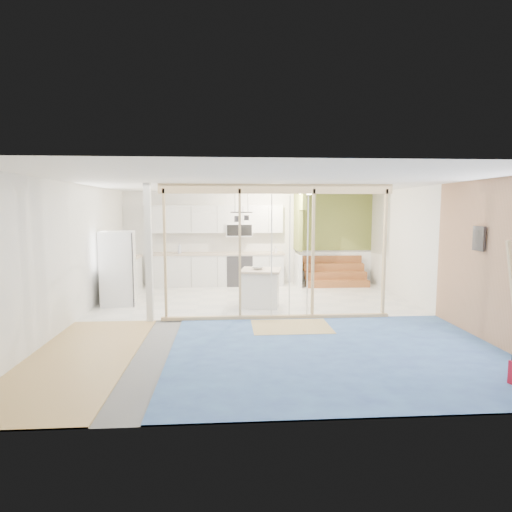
{
  "coord_description": "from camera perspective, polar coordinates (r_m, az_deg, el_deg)",
  "views": [
    {
      "loc": [
        -0.64,
        -8.04,
        2.12
      ],
      "look_at": [
        -0.05,
        0.6,
        1.17
      ],
      "focal_mm": 30.0,
      "sensor_mm": 36.0,
      "label": 1
    }
  ],
  "objects": [
    {
      "name": "stud_frame",
      "position": [
        8.06,
        -1.26,
        2.59
      ],
      "size": [
        4.66,
        0.14,
        2.6
      ],
      "color": "tan",
      "rests_on": "room"
    },
    {
      "name": "soap_bottle_a",
      "position": [
        11.77,
        -10.15,
        1.02
      ],
      "size": [
        0.13,
        0.13,
        0.27
      ],
      "primitive_type": "imported",
      "rotation": [
        0.0,
        0.0,
        0.22
      ],
      "color": "#AFB3C3",
      "rests_on": "base_cabinets"
    },
    {
      "name": "base_cabinets",
      "position": [
        11.56,
        -8.67,
        -2.04
      ],
      "size": [
        4.45,
        2.24,
        0.93
      ],
      "color": "silver",
      "rests_on": "room"
    },
    {
      "name": "room",
      "position": [
        8.11,
        0.66,
        0.45
      ],
      "size": [
        7.01,
        8.01,
        2.61
      ],
      "color": "slate",
      "rests_on": "ground"
    },
    {
      "name": "soap_bottle_b",
      "position": [
        11.8,
        2.64,
        0.89
      ],
      "size": [
        0.09,
        0.09,
        0.18
      ],
      "primitive_type": "imported",
      "rotation": [
        0.0,
        0.0,
        0.17
      ],
      "color": "silver",
      "rests_on": "base_cabinets"
    },
    {
      "name": "island",
      "position": [
        9.33,
        0.65,
        -4.31
      ],
      "size": [
        0.98,
        0.98,
        0.83
      ],
      "rotation": [
        0.0,
        0.0,
        -0.17
      ],
      "color": "silver",
      "rests_on": "room"
    },
    {
      "name": "pot_rack",
      "position": [
        9.94,
        -1.98,
        5.54
      ],
      "size": [
        0.52,
        0.52,
        0.72
      ],
      "color": "black",
      "rests_on": "room"
    },
    {
      "name": "fridge",
      "position": [
        9.88,
        -17.85,
        -1.61
      ],
      "size": [
        0.79,
        0.77,
        1.64
      ],
      "rotation": [
        0.0,
        0.0,
        0.12
      ],
      "color": "silver",
      "rests_on": "room"
    },
    {
      "name": "ceiling_light",
      "position": [
        11.23,
        6.64,
        8.36
      ],
      "size": [
        0.32,
        0.32,
        0.08
      ],
      "primitive_type": "cylinder",
      "color": "#FFEABF",
      "rests_on": "room"
    },
    {
      "name": "upper_cabinets",
      "position": [
        11.86,
        -4.88,
        4.78
      ],
      "size": [
        3.6,
        0.41,
        0.85
      ],
      "color": "silver",
      "rests_on": "room"
    },
    {
      "name": "electrical_panel",
      "position": [
        7.8,
        27.59,
        2.09
      ],
      "size": [
        0.04,
        0.3,
        0.4
      ],
      "primitive_type": "cube",
      "color": "#353439",
      "rests_on": "room"
    },
    {
      "name": "green_partition",
      "position": [
        12.06,
        8.99,
        0.58
      ],
      "size": [
        2.25,
        1.51,
        2.6
      ],
      "color": "olive",
      "rests_on": "room"
    },
    {
      "name": "bowl",
      "position": [
        9.25,
        0.23,
        -1.6
      ],
      "size": [
        0.32,
        0.32,
        0.06
      ],
      "primitive_type": "imported",
      "rotation": [
        0.0,
        0.0,
        -0.3
      ],
      "color": "silver",
      "rests_on": "island"
    },
    {
      "name": "sheathing_panel",
      "position": [
        7.36,
        30.21,
        -1.0
      ],
      "size": [
        0.02,
        4.0,
        2.6
      ],
      "primitive_type": "cube",
      "color": "tan",
      "rests_on": "room"
    },
    {
      "name": "floor_overlays",
      "position": [
        8.4,
        1.12,
        -8.29
      ],
      "size": [
        7.0,
        8.0,
        0.03
      ],
      "color": "silver",
      "rests_on": "room"
    }
  ]
}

